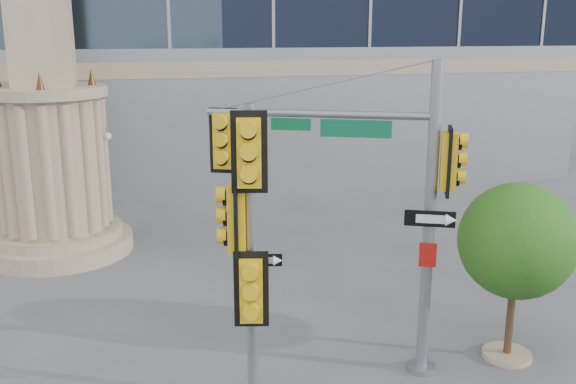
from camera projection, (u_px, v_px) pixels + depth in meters
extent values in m
plane|color=#545456|center=(336.00, 371.00, 12.95)|extent=(120.00, 120.00, 0.00)
cylinder|color=tan|center=(60.00, 244.00, 19.89)|extent=(4.40, 4.40, 0.50)
cylinder|color=tan|center=(59.00, 231.00, 19.79)|extent=(3.80, 3.80, 0.30)
cylinder|color=tan|center=(53.00, 163.00, 19.26)|extent=(3.00, 3.00, 4.00)
cylinder|color=tan|center=(46.00, 91.00, 18.73)|extent=(3.50, 3.50, 0.30)
cone|color=#472D14|center=(91.00, 77.00, 18.94)|extent=(0.24, 0.24, 0.50)
cylinder|color=slate|center=(421.00, 367.00, 12.99)|extent=(0.58, 0.58, 0.12)
cylinder|color=slate|center=(429.00, 224.00, 12.24)|extent=(0.23, 0.23, 6.19)
cylinder|color=slate|center=(318.00, 114.00, 12.11)|extent=(3.99, 1.94, 0.14)
cube|color=#0C683C|center=(356.00, 129.00, 12.03)|extent=(1.23, 0.60, 0.33)
cube|color=yellow|center=(224.00, 141.00, 12.57)|extent=(0.64, 0.50, 1.29)
cube|color=yellow|center=(449.00, 161.00, 11.88)|extent=(0.50, 0.64, 1.29)
cube|color=black|center=(430.00, 219.00, 12.06)|extent=(0.87, 0.43, 0.31)
cube|color=#B21410|center=(428.00, 255.00, 12.24)|extent=(0.31, 0.17, 0.47)
cylinder|color=slate|center=(251.00, 261.00, 11.28)|extent=(0.20, 0.20, 5.52)
cube|color=yellow|center=(249.00, 152.00, 10.56)|extent=(0.66, 0.44, 1.38)
cube|color=yellow|center=(237.00, 219.00, 11.09)|extent=(0.44, 0.66, 1.38)
cube|color=yellow|center=(251.00, 289.00, 11.16)|extent=(0.66, 0.44, 1.38)
cube|color=black|center=(263.00, 260.00, 11.15)|extent=(0.67, 0.19, 0.22)
cylinder|color=tan|center=(507.00, 355.00, 13.51)|extent=(1.01, 1.01, 0.11)
cylinder|color=#382314|center=(511.00, 313.00, 13.27)|extent=(0.16, 0.16, 2.02)
sphere|color=#245012|center=(517.00, 241.00, 12.88)|extent=(2.36, 2.36, 2.36)
sphere|color=#245012|center=(529.00, 250.00, 13.35)|extent=(1.46, 1.46, 1.46)
sphere|color=#245012|center=(507.00, 260.00, 12.59)|extent=(1.24, 1.24, 1.24)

